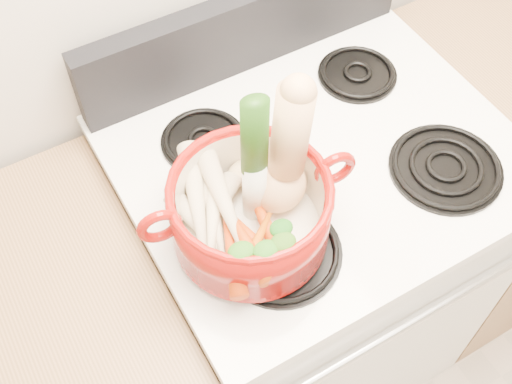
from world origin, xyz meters
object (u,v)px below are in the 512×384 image
stove_body (305,269)px  squash (286,151)px  dutch_oven (250,212)px  leek (254,160)px

stove_body → squash: 0.69m
stove_body → dutch_oven: dutch_oven is taller
stove_body → dutch_oven: bearing=-154.5°
squash → leek: leek is taller
dutch_oven → squash: bearing=22.9°
leek → dutch_oven: bearing=-123.4°
dutch_oven → squash: (0.08, 0.02, 0.09)m
leek → squash: bearing=10.6°
stove_body → dutch_oven: size_ratio=3.31×
stove_body → squash: bearing=-148.9°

